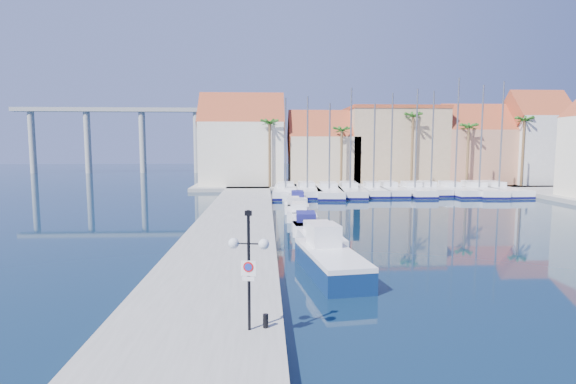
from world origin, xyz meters
name	(u,v)px	position (x,y,z in m)	size (l,w,h in m)	color
ground	(406,281)	(0.00, 0.00, 0.00)	(260.00, 260.00, 0.00)	#081C30
quay_west	(234,226)	(-9.00, 13.50, 0.25)	(6.00, 77.00, 0.50)	gray
shore_north	(373,184)	(10.00, 48.00, 0.25)	(54.00, 16.00, 0.50)	gray
lamp_post	(249,252)	(-7.12, -6.38, 3.04)	(1.30, 0.52, 3.87)	black
bollard	(266,321)	(-6.60, -6.23, 0.72)	(0.18, 0.18, 0.45)	black
fishing_boat	(330,259)	(-3.42, 1.34, 0.77)	(3.12, 6.89, 2.33)	#0D2550
motorboat_west_0	(317,235)	(-3.21, 8.59, 0.51)	(2.94, 7.53, 1.40)	white
motorboat_west_1	(305,223)	(-3.58, 13.07, 0.51)	(2.30, 6.33, 1.40)	white
motorboat_west_2	(298,212)	(-3.70, 18.78, 0.51)	(2.33, 6.26, 1.40)	white
motorboat_west_3	(293,206)	(-3.95, 22.64, 0.51)	(1.79, 5.23, 1.40)	white
motorboat_west_4	(297,198)	(-3.12, 28.33, 0.51)	(1.89, 5.67, 1.40)	white
motorboat_west_5	(291,194)	(-3.55, 32.49, 0.51)	(2.29, 5.87, 1.40)	white
sailboat_0	(286,191)	(-4.08, 35.50, 0.56)	(3.52, 11.25, 11.99)	white
sailboat_1	(307,190)	(-1.35, 36.20, 0.57)	(2.87, 10.81, 12.26)	white
sailboat_2	(329,191)	(1.30, 35.12, 0.55)	(4.06, 12.04, 11.35)	white
sailboat_3	(349,191)	(4.01, 35.73, 0.58)	(3.54, 11.32, 13.25)	white
sailboat_4	(372,190)	(7.02, 35.96, 0.58)	(2.96, 9.55, 11.40)	white
sailboat_5	(389,190)	(9.34, 36.43, 0.59)	(2.96, 10.22, 12.76)	white
sailboat_6	(413,190)	(12.25, 35.81, 0.59)	(2.92, 10.46, 13.23)	white
sailboat_7	(429,189)	(14.60, 36.59, 0.61)	(2.89, 9.04, 13.09)	white
sailboat_8	(453,190)	(17.41, 35.86, 0.60)	(3.06, 10.56, 14.61)	white
sailboat_9	(477,190)	(20.61, 35.90, 0.57)	(4.05, 12.16, 13.75)	white
sailboat_10	(496,190)	(23.13, 35.92, 0.58)	(3.45, 11.71, 14.22)	white
building_0	(242,143)	(-10.00, 47.00, 6.52)	(12.30, 9.00, 13.50)	#ECE2C5
building_1	(323,152)	(2.00, 47.00, 5.30)	(10.30, 8.00, 11.00)	beige
building_2	(393,145)	(13.00, 48.00, 6.26)	(14.20, 10.20, 11.50)	tan
building_3	(472,148)	(25.00, 47.00, 5.86)	(10.30, 8.00, 12.00)	tan
building_4	(534,141)	(34.00, 46.00, 6.97)	(8.30, 8.00, 14.00)	silver
palm_0	(270,125)	(-6.00, 42.00, 9.08)	(2.60, 2.60, 10.15)	brown
palm_1	(342,132)	(4.00, 42.00, 8.14)	(2.60, 2.60, 9.15)	brown
palm_2	(413,118)	(14.00, 42.00, 10.02)	(2.60, 2.60, 11.15)	brown
palm_3	(469,129)	(22.00, 42.00, 8.61)	(2.60, 2.60, 9.65)	brown
palm_4	(524,122)	(30.00, 42.00, 9.55)	(2.60, 2.60, 10.65)	brown
viaduct	(119,127)	(-39.07, 82.00, 10.25)	(48.00, 2.20, 14.45)	#9E9E99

